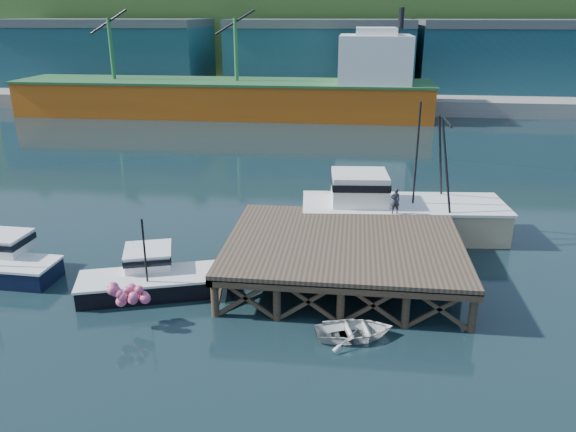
# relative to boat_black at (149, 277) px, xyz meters

# --- Properties ---
(ground) EXTENTS (300.00, 300.00, 0.00)m
(ground) POSITION_rel_boat_black_xyz_m (4.05, 2.72, -0.77)
(ground) COLOR black
(ground) RESTS_ON ground
(wharf) EXTENTS (12.00, 10.00, 2.62)m
(wharf) POSITION_rel_boat_black_xyz_m (9.55, 2.53, 1.17)
(wharf) COLOR brown
(wharf) RESTS_ON ground
(far_quay) EXTENTS (160.00, 40.00, 2.00)m
(far_quay) POSITION_rel_boat_black_xyz_m (4.05, 72.72, 0.23)
(far_quay) COLOR gray
(far_quay) RESTS_ON ground
(warehouse_left) EXTENTS (32.00, 16.00, 9.00)m
(warehouse_left) POSITION_rel_boat_black_xyz_m (-30.95, 67.72, 5.73)
(warehouse_left) COLOR #1A4956
(warehouse_left) RESTS_ON far_quay
(warehouse_mid) EXTENTS (28.00, 16.00, 9.00)m
(warehouse_mid) POSITION_rel_boat_black_xyz_m (4.05, 67.72, 5.73)
(warehouse_mid) COLOR #1A4956
(warehouse_mid) RESTS_ON far_quay
(warehouse_right) EXTENTS (30.00, 16.00, 9.00)m
(warehouse_right) POSITION_rel_boat_black_xyz_m (34.05, 67.72, 5.73)
(warehouse_right) COLOR #1A4956
(warehouse_right) RESTS_ON far_quay
(cargo_ship) EXTENTS (55.50, 10.00, 13.75)m
(cargo_ship) POSITION_rel_boat_black_xyz_m (-4.42, 50.72, 2.55)
(cargo_ship) COLOR #D05B13
(cargo_ship) RESTS_ON ground
(hillside) EXTENTS (220.00, 50.00, 22.00)m
(hillside) POSITION_rel_boat_black_xyz_m (4.05, 102.72, 10.23)
(hillside) COLOR #2D511E
(hillside) RESTS_ON ground
(boat_black) EXTENTS (7.19, 5.96, 4.18)m
(boat_black) POSITION_rel_boat_black_xyz_m (0.00, 0.00, 0.00)
(boat_black) COLOR black
(boat_black) RESTS_ON ground
(trawler) EXTENTS (12.71, 5.44, 8.29)m
(trawler) POSITION_rel_boat_black_xyz_m (12.76, 9.22, 0.94)
(trawler) COLOR tan
(trawler) RESTS_ON ground
(dinghy) EXTENTS (3.86, 3.16, 0.70)m
(dinghy) POSITION_rel_boat_black_xyz_m (10.19, -3.08, -0.42)
(dinghy) COLOR silver
(dinghy) RESTS_ON ground
(dockworker) EXTENTS (0.64, 0.50, 1.53)m
(dockworker) POSITION_rel_boat_black_xyz_m (12.35, 7.12, 2.12)
(dockworker) COLOR black
(dockworker) RESTS_ON wharf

